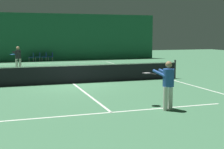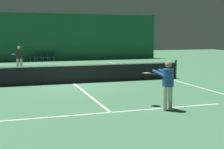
{
  "view_description": "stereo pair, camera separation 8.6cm",
  "coord_description": "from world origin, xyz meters",
  "px_view_note": "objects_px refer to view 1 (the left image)",
  "views": [
    {
      "loc": [
        -3.06,
        -15.78,
        2.51
      ],
      "look_at": [
        0.76,
        -4.17,
        0.94
      ],
      "focal_mm": 50.0,
      "sensor_mm": 36.0,
      "label": 1
    },
    {
      "loc": [
        -2.98,
        -15.8,
        2.51
      ],
      "look_at": [
        0.76,
        -4.17,
        0.94
      ],
      "focal_mm": 50.0,
      "sensor_mm": 36.0,
      "label": 2
    }
  ],
  "objects_px": {
    "tennis_net": "(73,74)",
    "courtside_chair_1": "(38,56)",
    "player_near": "(167,82)",
    "courtside_chair_0": "(32,56)",
    "courtside_chair_3": "(51,56)",
    "player_far": "(18,56)",
    "courtside_chair_2": "(45,56)"
  },
  "relations": [
    {
      "from": "player_far",
      "to": "courtside_chair_2",
      "type": "bearing_deg",
      "value": -177.68
    },
    {
      "from": "courtside_chair_3",
      "to": "tennis_net",
      "type": "bearing_deg",
      "value": -2.81
    },
    {
      "from": "tennis_net",
      "to": "player_far",
      "type": "relative_size",
      "value": 7.13
    },
    {
      "from": "player_far",
      "to": "courtside_chair_2",
      "type": "relative_size",
      "value": 2.0
    },
    {
      "from": "tennis_net",
      "to": "courtside_chair_0",
      "type": "relative_size",
      "value": 14.29
    },
    {
      "from": "player_far",
      "to": "courtside_chair_2",
      "type": "xyz_separation_m",
      "value": [
        2.61,
        7.05,
        -0.49
      ]
    },
    {
      "from": "tennis_net",
      "to": "courtside_chair_3",
      "type": "relative_size",
      "value": 14.29
    },
    {
      "from": "tennis_net",
      "to": "courtside_chair_1",
      "type": "relative_size",
      "value": 14.29
    },
    {
      "from": "player_far",
      "to": "courtside_chair_3",
      "type": "relative_size",
      "value": 2.0
    },
    {
      "from": "courtside_chair_0",
      "to": "courtside_chair_2",
      "type": "relative_size",
      "value": 1.0
    },
    {
      "from": "courtside_chair_1",
      "to": "player_far",
      "type": "bearing_deg",
      "value": -15.96
    },
    {
      "from": "player_near",
      "to": "courtside_chair_3",
      "type": "bearing_deg",
      "value": -19.13
    },
    {
      "from": "tennis_net",
      "to": "courtside_chair_1",
      "type": "bearing_deg",
      "value": 91.99
    },
    {
      "from": "courtside_chair_1",
      "to": "courtside_chair_2",
      "type": "bearing_deg",
      "value": 90.0
    },
    {
      "from": "player_near",
      "to": "courtside_chair_0",
      "type": "xyz_separation_m",
      "value": [
        -2.97,
        20.77,
        -0.47
      ]
    },
    {
      "from": "tennis_net",
      "to": "courtside_chair_1",
      "type": "xyz_separation_m",
      "value": [
        -0.49,
        14.14,
        -0.03
      ]
    },
    {
      "from": "player_far",
      "to": "courtside_chair_1",
      "type": "height_order",
      "value": "player_far"
    },
    {
      "from": "player_near",
      "to": "player_far",
      "type": "xyz_separation_m",
      "value": [
        -4.4,
        13.73,
        0.03
      ]
    },
    {
      "from": "tennis_net",
      "to": "courtside_chair_0",
      "type": "bearing_deg",
      "value": 94.38
    },
    {
      "from": "player_far",
      "to": "courtside_chair_0",
      "type": "height_order",
      "value": "player_far"
    },
    {
      "from": "courtside_chair_1",
      "to": "courtside_chair_3",
      "type": "relative_size",
      "value": 1.0
    },
    {
      "from": "tennis_net",
      "to": "player_near",
      "type": "bearing_deg",
      "value": -74.08
    },
    {
      "from": "courtside_chair_0",
      "to": "courtside_chair_1",
      "type": "relative_size",
      "value": 1.0
    },
    {
      "from": "player_near",
      "to": "courtside_chair_0",
      "type": "height_order",
      "value": "player_near"
    },
    {
      "from": "courtside_chair_3",
      "to": "player_near",
      "type": "bearing_deg",
      "value": 3.3
    },
    {
      "from": "player_near",
      "to": "courtside_chair_3",
      "type": "xyz_separation_m",
      "value": [
        -1.2,
        20.77,
        -0.47
      ]
    },
    {
      "from": "player_near",
      "to": "courtside_chair_1",
      "type": "relative_size",
      "value": 1.95
    },
    {
      "from": "courtside_chair_1",
      "to": "courtside_chair_3",
      "type": "xyz_separation_m",
      "value": [
        1.19,
        0.0,
        0.0
      ]
    },
    {
      "from": "courtside_chair_2",
      "to": "courtside_chair_3",
      "type": "relative_size",
      "value": 1.0
    },
    {
      "from": "player_near",
      "to": "tennis_net",
      "type": "bearing_deg",
      "value": -6.51
    },
    {
      "from": "player_near",
      "to": "courtside_chair_3",
      "type": "distance_m",
      "value": 20.81
    },
    {
      "from": "tennis_net",
      "to": "player_far",
      "type": "bearing_deg",
      "value": 109.45
    }
  ]
}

